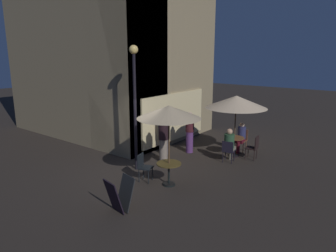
{
  "coord_description": "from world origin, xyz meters",
  "views": [
    {
      "loc": [
        -7.24,
        -6.84,
        4.04
      ],
      "look_at": [
        1.07,
        -0.4,
        1.54
      ],
      "focal_mm": 33.15,
      "sensor_mm": 36.0,
      "label": 1
    }
  ],
  "objects": [
    {
      "name": "patron_seated_0",
      "position": [
        4.36,
        -1.67,
        0.7
      ],
      "size": [
        0.54,
        0.35,
        1.24
      ],
      "rotation": [
        0.0,
        0.0,
        -3.1
      ],
      "color": "#51101B",
      "rests_on": "ground"
    },
    {
      "name": "cafe_chair_1",
      "position": [
        3.77,
        -2.49,
        0.55
      ],
      "size": [
        0.46,
        0.46,
        0.94
      ],
      "rotation": [
        0.0,
        0.0,
        1.68
      ],
      "color": "black",
      "rests_on": "ground"
    },
    {
      "name": "patron_standing_3",
      "position": [
        1.48,
        0.13,
        0.82
      ],
      "size": [
        0.37,
        0.37,
        1.64
      ],
      "rotation": [
        0.0,
        0.0,
        2.03
      ],
      "color": "gray",
      "rests_on": "ground"
    },
    {
      "name": "cafe_table_0",
      "position": [
        -0.1,
        -1.34,
        0.54
      ],
      "size": [
        0.77,
        0.77,
        0.72
      ],
      "color": "black",
      "rests_on": "ground"
    },
    {
      "name": "patio_umbrella_1",
      "position": [
        3.68,
        -1.7,
        2.19
      ],
      "size": [
        2.37,
        2.37,
        2.43
      ],
      "color": "black",
      "rests_on": "ground"
    },
    {
      "name": "cafe_chair_0",
      "position": [
        -0.35,
        -0.5,
        0.54
      ],
      "size": [
        0.51,
        0.51,
        0.89
      ],
      "rotation": [
        0.0,
        0.0,
        -1.28
      ],
      "color": "black",
      "rests_on": "ground"
    },
    {
      "name": "ground_plane",
      "position": [
        0.0,
        0.0,
        0.0
      ],
      "size": [
        60.0,
        60.0,
        0.0
      ],
      "primitive_type": "plane",
      "color": "#2C2520"
    },
    {
      "name": "cafe_table_1",
      "position": [
        3.68,
        -1.7,
        0.58
      ],
      "size": [
        0.78,
        0.78,
        0.77
      ],
      "color": "black",
      "rests_on": "ground"
    },
    {
      "name": "patron_seated_1",
      "position": [
        2.99,
        -1.83,
        0.73
      ],
      "size": [
        0.55,
        0.44,
        1.29
      ],
      "rotation": [
        0.0,
        0.0,
        0.19
      ],
      "color": "#77705C",
      "rests_on": "ground"
    },
    {
      "name": "patio_umbrella_0",
      "position": [
        -0.1,
        -1.34,
        2.31
      ],
      "size": [
        1.93,
        1.93,
        2.52
      ],
      "color": "black",
      "rests_on": "ground"
    },
    {
      "name": "cafe_chair_2",
      "position": [
        4.5,
        -1.66,
        0.56
      ],
      "size": [
        0.42,
        0.42,
        0.92
      ],
      "rotation": [
        0.0,
        0.0,
        -3.1
      ],
      "color": "brown",
      "rests_on": "ground"
    },
    {
      "name": "cafe_building",
      "position": [
        2.81,
        4.32,
        4.63
      ],
      "size": [
        6.21,
        8.97,
        9.27
      ],
      "color": "#917E5C",
      "rests_on": "ground"
    },
    {
      "name": "patron_standing_4",
      "position": [
        3.01,
        -0.03,
        0.85
      ],
      "size": [
        0.35,
        0.35,
        1.7
      ],
      "rotation": [
        0.0,
        0.0,
        4.58
      ],
      "color": "#59316E",
      "rests_on": "ground"
    },
    {
      "name": "cafe_chair_3",
      "position": [
        2.86,
        -1.86,
        0.51
      ],
      "size": [
        0.49,
        0.49,
        0.84
      ],
      "rotation": [
        0.0,
        0.0,
        0.19
      ],
      "color": "black",
      "rests_on": "ground"
    },
    {
      "name": "patron_standing_2",
      "position": [
        2.22,
        0.62,
        0.85
      ],
      "size": [
        0.36,
        0.36,
        1.69
      ],
      "rotation": [
        0.0,
        0.0,
        4.4
      ],
      "color": "#2D3247",
      "rests_on": "ground"
    },
    {
      "name": "menu_sandwich_board",
      "position": [
        -2.18,
        -1.34,
        0.46
      ],
      "size": [
        0.74,
        0.67,
        0.89
      ],
      "rotation": [
        0.0,
        0.0,
        -0.2
      ],
      "color": "black",
      "rests_on": "ground"
    },
    {
      "name": "street_lamp_near_corner",
      "position": [
        0.26,
        0.38,
        2.84
      ],
      "size": [
        0.3,
        0.3,
        4.28
      ],
      "color": "black",
      "rests_on": "ground"
    }
  ]
}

